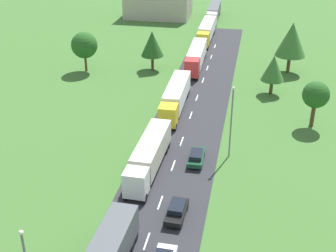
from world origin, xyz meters
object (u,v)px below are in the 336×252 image
at_px(lamppost_second, 231,119).
at_px(tree_birch, 84,45).
at_px(car_third, 177,210).
at_px(tree_lime, 316,95).
at_px(truck_third, 176,96).
at_px(truck_fourth, 196,56).
at_px(tree_elm, 273,68).
at_px(tree_maple, 152,44).
at_px(tree_oak, 292,39).
at_px(distant_building, 158,2).
at_px(truck_second, 149,155).
at_px(car_fourth, 196,157).
at_px(truck_sixth, 214,12).
at_px(truck_fifth, 207,31).

bearing_deg(lamppost_second, tree_birch, 137.73).
bearing_deg(car_third, tree_lime, 57.65).
bearing_deg(truck_third, lamppost_second, -53.63).
distance_m(truck_fourth, tree_elm, 16.95).
relative_size(tree_maple, tree_elm, 1.11).
xyz_separation_m(tree_oak, distant_building, (-31.13, 34.55, -2.28)).
relative_size(tree_maple, tree_lime, 1.09).
relative_size(truck_second, car_third, 3.06).
relative_size(truck_third, car_third, 3.30).
height_order(truck_fourth, car_third, truck_fourth).
height_order(tree_lime, distant_building, distant_building).
bearing_deg(car_third, car_fourth, 87.58).
bearing_deg(truck_fourth, car_fourth, -81.84).
bearing_deg(truck_fourth, truck_third, -91.19).
bearing_deg(car_fourth, car_third, -92.42).
xyz_separation_m(truck_fourth, tree_elm, (13.52, -9.98, 2.23)).
relative_size(truck_sixth, tree_birch, 2.10).
distance_m(truck_fourth, car_third, 43.89).
height_order(truck_fourth, lamppost_second, lamppost_second).
bearing_deg(car_fourth, distant_building, 105.88).
bearing_deg(car_fourth, tree_maple, 112.08).
xyz_separation_m(truck_sixth, car_fourth, (5.17, -67.51, -1.25)).
bearing_deg(tree_maple, tree_elm, -18.81).
relative_size(truck_third, lamppost_second, 1.54).
distance_m(truck_fifth, lamppost_second, 48.82).
height_order(tree_oak, tree_birch, tree_oak).
relative_size(truck_fourth, tree_maple, 2.00).
height_order(tree_oak, tree_elm, tree_oak).
xyz_separation_m(truck_second, truck_third, (-0.01, 17.03, 0.03)).
relative_size(truck_third, truck_sixth, 0.95).
relative_size(tree_oak, tree_maple, 1.27).
height_order(truck_third, truck_fourth, truck_third).
relative_size(car_fourth, lamppost_second, 0.46).
bearing_deg(car_third, truck_second, 120.55).
xyz_separation_m(truck_fourth, tree_lime, (19.05, -20.34, 2.55)).
distance_m(tree_birch, distant_building, 40.99).
height_order(lamppost_second, tree_maple, lamppost_second).
distance_m(truck_sixth, car_third, 78.36).
distance_m(tree_maple, tree_elm, 22.22).
bearing_deg(tree_oak, lamppost_second, -104.43).
bearing_deg(truck_fourth, tree_elm, -36.43).
xyz_separation_m(tree_birch, distant_building, (4.48, 40.73, -0.98)).
bearing_deg(lamppost_second, tree_oak, 75.57).
bearing_deg(car_fourth, truck_third, 109.78).
distance_m(truck_fifth, car_fourth, 50.40).
distance_m(truck_second, truck_fifth, 52.95).
distance_m(tree_maple, tree_lime, 31.81).
bearing_deg(tree_birch, car_fourth, -48.83).
relative_size(truck_second, car_fourth, 3.06).
height_order(truck_second, car_fourth, truck_second).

